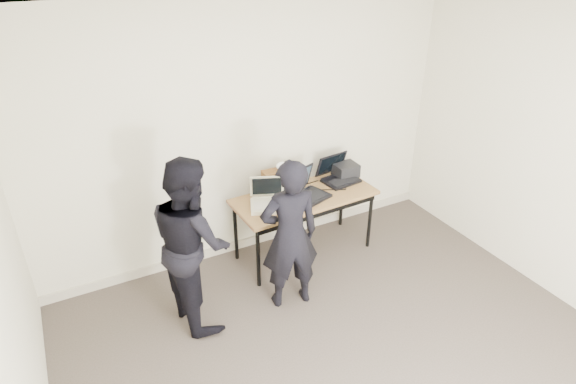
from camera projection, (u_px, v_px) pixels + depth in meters
room at (389, 246)px, 3.13m from camera, size 4.60×4.60×2.80m
desk at (305, 201)px, 5.05m from camera, size 1.53×0.71×0.72m
laptop_beige at (268, 201)px, 4.82m from camera, size 0.45×0.44×0.28m
laptop_center at (306, 190)px, 4.99m from camera, size 0.47×0.46×0.29m
laptop_right at (337, 175)px, 5.31m from camera, size 0.42×0.41×0.28m
leather_satchel at (280, 180)px, 5.06m from camera, size 0.37×0.20×0.25m
tissue at (282, 166)px, 5.00m from camera, size 0.14×0.12×0.08m
equipment_box at (346, 170)px, 5.39m from camera, size 0.26×0.22×0.15m
power_brick at (294, 207)px, 4.79m from camera, size 0.07×0.05×0.03m
cables at (309, 195)px, 5.03m from camera, size 1.16×0.43×0.01m
person_typist at (290, 236)px, 4.32m from camera, size 0.60×0.44×1.49m
person_observer at (192, 242)px, 4.14m from camera, size 0.68×0.83×1.59m
baseboard at (255, 240)px, 5.49m from camera, size 4.50×0.03×0.10m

